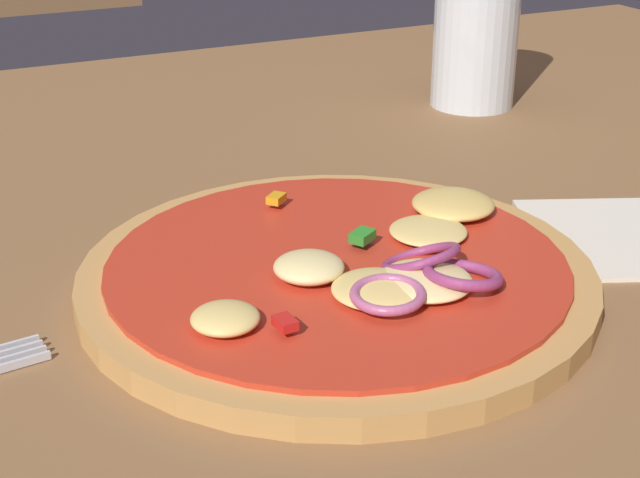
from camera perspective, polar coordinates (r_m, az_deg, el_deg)
dining_table at (r=0.50m, az=-4.98°, el=-4.35°), size 1.44×1.03×0.03m
pizza at (r=0.49m, az=1.37°, el=-2.09°), size 0.27×0.27×0.03m
beer_glass at (r=0.80m, az=9.42°, el=12.77°), size 0.07×0.07×0.15m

